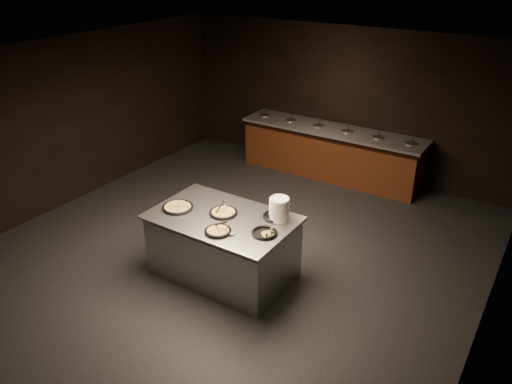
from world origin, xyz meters
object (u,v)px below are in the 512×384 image
at_px(serving_counter, 223,247).
at_px(pan_veggie_whole, 178,207).
at_px(plate_stack, 279,209).
at_px(pan_cheese_whole, 223,212).

distance_m(serving_counter, pan_veggie_whole, 0.85).
relative_size(plate_stack, pan_veggie_whole, 0.73).
distance_m(serving_counter, plate_stack, 1.00).
bearing_deg(pan_veggie_whole, serving_counter, 12.80).
xyz_separation_m(pan_veggie_whole, pan_cheese_whole, (0.63, 0.22, -0.00)).
height_order(plate_stack, pan_veggie_whole, plate_stack).
relative_size(serving_counter, pan_veggie_whole, 4.51).
bearing_deg(serving_counter, pan_cheese_whole, 115.94).
distance_m(plate_stack, pan_veggie_whole, 1.44).
height_order(pan_veggie_whole, pan_cheese_whole, same).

